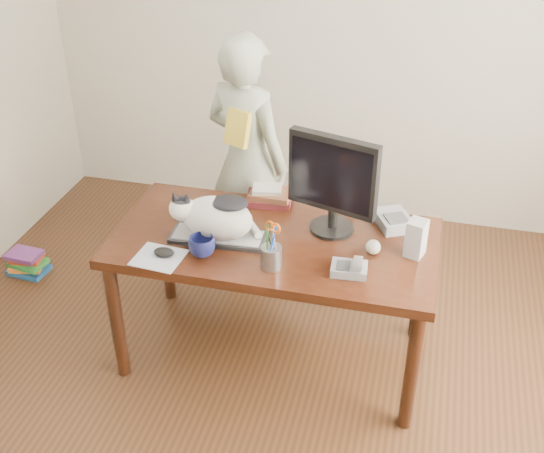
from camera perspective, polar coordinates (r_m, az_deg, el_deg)
The scene contains 17 objects.
room at distance 2.56m, azimuth -3.00°, elevation 3.17°, with size 4.50×4.50×4.50m.
desk at distance 3.51m, azimuth 0.51°, elevation -2.35°, with size 1.60×0.80×0.75m.
keyboard at distance 3.36m, azimuth -4.54°, elevation -0.87°, with size 0.48×0.20×0.03m.
cat at distance 3.30m, azimuth -4.88°, elevation 0.88°, with size 0.46×0.25×0.26m.
monitor at distance 3.29m, azimuth 5.10°, elevation 3.91°, with size 0.45×0.28×0.52m.
pen_cup at distance 3.13m, azimuth -0.05°, elevation -2.36°, with size 0.13×0.13×0.25m.
mousepad at distance 3.27m, azimuth -9.45°, elevation -2.58°, with size 0.24×0.22×0.01m.
mouse at distance 3.26m, azimuth -9.03°, elevation -2.13°, with size 0.11×0.07×0.04m.
coffee_mug at distance 3.23m, azimuth -5.87°, elevation -1.65°, with size 0.13×0.13×0.10m, color #0D1137.
phone at distance 3.13m, azimuth 6.54°, elevation -3.50°, with size 0.17×0.15×0.07m.
speaker at distance 3.27m, azimuth 11.96°, elevation -0.97°, with size 0.11×0.11×0.19m.
baseball at distance 3.27m, azimuth 8.47°, elevation -1.72°, with size 0.07×0.07×0.07m.
book_stack at distance 3.65m, azimuth -0.21°, elevation 2.59°, with size 0.26×0.20×0.09m.
calculator at distance 3.51m, azimuth 10.12°, elevation 0.52°, with size 0.23×0.26×0.06m.
person at distance 4.08m, azimuth -2.10°, elevation 5.56°, with size 0.56×0.37×1.54m, color beige.
held_book at distance 3.81m, azimuth -2.89°, elevation 8.22°, with size 0.17×0.14×0.20m.
book_pile_b at distance 4.65m, azimuth -19.79°, elevation -2.87°, with size 0.26×0.20×0.15m.
Camera 1 is at (0.68, -2.14, 2.58)m, focal length 45.00 mm.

